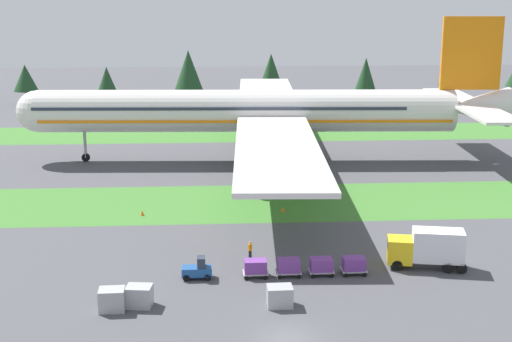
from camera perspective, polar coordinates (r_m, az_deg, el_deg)
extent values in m
plane|color=#47474C|center=(53.41, 2.42, -13.02)|extent=(400.00, 400.00, 0.00)
cube|color=#3D752D|center=(85.87, 0.03, -2.49)|extent=(320.00, 15.95, 0.01)
cube|color=#3D752D|center=(128.54, -1.19, 2.99)|extent=(320.00, 15.95, 0.01)
cylinder|color=silver|center=(105.64, -0.83, 4.76)|extent=(60.68, 9.16, 6.12)
sphere|color=silver|center=(109.96, -16.83, 4.53)|extent=(6.00, 6.00, 6.00)
cone|color=silver|center=(110.57, 16.70, 4.83)|extent=(10.60, 6.33, 5.82)
cube|color=orange|center=(105.82, -0.82, 4.19)|extent=(59.21, 9.21, 0.36)
cube|color=#283342|center=(105.60, -2.84, 5.16)|extent=(53.32, 8.85, 0.44)
cube|color=silver|center=(82.87, 1.69, 1.81)|extent=(11.61, 40.97, 0.55)
cylinder|color=#A3A3A8|center=(89.19, 0.60, 1.36)|extent=(6.06, 3.66, 3.37)
cube|color=silver|center=(128.86, 0.85, 6.12)|extent=(11.61, 40.97, 0.55)
cylinder|color=#A3A3A8|center=(123.11, 0.25, 4.82)|extent=(6.06, 3.66, 3.37)
cube|color=silver|center=(101.62, 17.83, 4.26)|extent=(6.10, 14.99, 0.39)
cube|color=silver|center=(119.03, 15.08, 5.76)|extent=(6.10, 14.99, 0.39)
cube|color=orange|center=(109.48, 16.61, 8.87)|extent=(8.65, 1.09, 10.41)
cylinder|color=#A3A3A8|center=(108.98, -13.33, 2.58)|extent=(0.44, 0.44, 5.98)
cylinder|color=black|center=(109.58, -13.25, 1.05)|extent=(1.22, 0.48, 1.20)
cylinder|color=#A3A3A8|center=(102.79, 1.79, 2.36)|extent=(0.44, 0.44, 5.73)
cylinder|color=black|center=(103.40, 1.78, 0.80)|extent=(1.73, 0.68, 1.70)
cylinder|color=#A3A3A8|center=(110.00, 1.63, 3.12)|extent=(0.44, 0.44, 5.73)
cylinder|color=black|center=(110.56, 1.62, 1.66)|extent=(1.73, 0.68, 1.70)
cube|color=#1E4C8E|center=(63.56, -4.68, -7.85)|extent=(2.61, 1.33, 0.77)
cube|color=#283342|center=(63.25, -4.34, -7.15)|extent=(0.71, 1.10, 0.90)
cylinder|color=black|center=(63.21, -5.51, -8.38)|extent=(0.60, 0.21, 0.60)
cylinder|color=black|center=(64.23, -5.49, -8.01)|extent=(0.60, 0.21, 0.60)
cylinder|color=black|center=(63.19, -3.84, -8.35)|extent=(0.60, 0.21, 0.60)
cylinder|color=black|center=(64.21, -3.85, -7.98)|extent=(0.60, 0.21, 0.60)
cube|color=#A3A3A8|center=(63.80, -0.04, -7.99)|extent=(2.22, 1.52, 0.10)
cube|color=#70388E|center=(63.58, -0.04, -7.49)|extent=(1.95, 1.34, 1.10)
cylinder|color=black|center=(63.19, -0.76, -8.41)|extent=(0.40, 0.12, 0.40)
cylinder|color=black|center=(64.47, -0.84, -7.95)|extent=(0.40, 0.12, 0.40)
cylinder|color=black|center=(63.30, 0.77, -8.37)|extent=(0.40, 0.12, 0.40)
cylinder|color=black|center=(64.58, 0.66, -7.91)|extent=(0.40, 0.12, 0.40)
cube|color=#A3A3A8|center=(64.06, 2.57, -7.92)|extent=(2.22, 1.52, 0.10)
cube|color=#70388E|center=(63.84, 2.58, -7.42)|extent=(1.95, 1.34, 1.10)
cylinder|color=black|center=(63.41, 1.88, -8.34)|extent=(0.40, 0.12, 0.40)
cylinder|color=black|center=(64.69, 1.75, -7.88)|extent=(0.40, 0.12, 0.40)
cylinder|color=black|center=(63.60, 3.40, -8.29)|extent=(0.40, 0.12, 0.40)
cylinder|color=black|center=(64.87, 3.24, -7.83)|extent=(0.40, 0.12, 0.40)
cube|color=#A3A3A8|center=(64.45, 5.15, -7.82)|extent=(2.22, 1.52, 0.10)
cube|color=#70388E|center=(64.23, 5.17, -7.33)|extent=(1.95, 1.34, 1.10)
cylinder|color=black|center=(63.77, 4.50, -8.25)|extent=(0.40, 0.12, 0.40)
cylinder|color=black|center=(65.03, 4.32, -7.79)|extent=(0.40, 0.12, 0.40)
cylinder|color=black|center=(64.03, 6.00, -8.19)|extent=(0.40, 0.12, 0.40)
cylinder|color=black|center=(65.29, 5.78, -7.74)|extent=(0.40, 0.12, 0.40)
cube|color=#A3A3A8|center=(64.97, 7.70, -7.72)|extent=(2.22, 1.52, 0.10)
cube|color=#70388E|center=(64.75, 7.72, -7.22)|extent=(1.95, 1.34, 1.10)
cylinder|color=black|center=(64.25, 7.09, -8.14)|extent=(0.40, 0.12, 0.40)
cylinder|color=black|center=(65.51, 6.85, -7.69)|extent=(0.40, 0.12, 0.40)
cylinder|color=black|center=(64.59, 8.55, -8.07)|extent=(0.40, 0.12, 0.40)
cylinder|color=black|center=(65.84, 8.29, -7.63)|extent=(0.40, 0.12, 0.40)
cube|color=yellow|center=(66.99, 11.25, -6.11)|extent=(2.61, 2.69, 2.20)
cube|color=#283342|center=(66.78, 10.35, -5.73)|extent=(0.49, 2.04, 0.97)
cube|color=silver|center=(67.09, 14.14, -5.70)|extent=(4.87, 3.15, 2.80)
cylinder|color=black|center=(66.42, 11.06, -7.29)|extent=(1.00, 0.48, 0.96)
cylinder|color=black|center=(68.29, 10.97, -6.69)|extent=(1.00, 0.48, 0.96)
cylinder|color=black|center=(66.85, 14.91, -7.37)|extent=(1.00, 0.48, 0.96)
cylinder|color=black|center=(68.71, 14.72, -6.77)|extent=(1.00, 0.48, 0.96)
cylinder|color=black|center=(67.00, 15.88, -7.38)|extent=(1.00, 0.48, 0.96)
cylinder|color=black|center=(68.86, 15.66, -6.79)|extent=(1.00, 0.48, 0.96)
cylinder|color=black|center=(68.19, 14.61, -6.98)|extent=(0.18, 0.18, 0.85)
cylinder|color=black|center=(67.99, 14.56, -7.04)|extent=(0.18, 0.18, 0.85)
cylinder|color=orange|center=(67.83, 14.62, -6.42)|extent=(0.36, 0.36, 0.62)
sphere|color=tan|center=(67.68, 14.65, -6.06)|extent=(0.24, 0.24, 0.24)
cylinder|color=orange|center=(68.06, 14.67, -6.39)|extent=(0.10, 0.10, 0.58)
cylinder|color=orange|center=(67.63, 14.58, -6.51)|extent=(0.10, 0.10, 0.58)
cylinder|color=black|center=(67.95, -0.51, -6.58)|extent=(0.18, 0.18, 0.85)
cylinder|color=black|center=(67.77, -0.42, -6.64)|extent=(0.18, 0.18, 0.85)
cylinder|color=orange|center=(67.61, -0.47, -6.03)|extent=(0.36, 0.36, 0.62)
sphere|color=tan|center=(67.45, -0.47, -5.66)|extent=(0.24, 0.24, 0.24)
cylinder|color=orange|center=(67.81, -0.56, -5.99)|extent=(0.10, 0.10, 0.58)
cylinder|color=orange|center=(67.43, -0.37, -6.11)|extent=(0.10, 0.10, 0.58)
cube|color=#A3A3A8|center=(58.37, -11.27, -9.91)|extent=(2.05, 1.66, 1.76)
cube|color=#A3A3A8|center=(58.71, -9.17, -9.71)|extent=(2.19, 1.84, 1.70)
cube|color=#A3A3A8|center=(58.08, 1.88, -9.82)|extent=(2.04, 1.65, 1.64)
cone|color=orange|center=(82.27, 2.13, -3.01)|extent=(0.44, 0.44, 0.62)
cone|color=orange|center=(81.84, -8.94, -3.27)|extent=(0.44, 0.44, 0.61)
cylinder|color=#4C3823|center=(170.05, -17.59, 5.52)|extent=(0.70, 0.70, 2.99)
cone|color=#1E4223|center=(169.52, -17.70, 7.00)|extent=(5.41, 5.41, 5.86)
cylinder|color=#4C3823|center=(167.44, -11.60, 5.68)|extent=(0.70, 0.70, 2.54)
cone|color=#1E4223|center=(166.93, -11.67, 7.08)|extent=(4.37, 4.37, 5.68)
cylinder|color=#4C3823|center=(161.26, -5.29, 5.75)|extent=(0.70, 0.70, 3.38)
cone|color=#1E4223|center=(160.53, -5.34, 7.90)|extent=(6.30, 6.30, 8.78)
cylinder|color=#4C3823|center=(161.30, 1.18, 5.88)|extent=(0.70, 0.70, 3.77)
cone|color=#1E4223|center=(160.61, 1.19, 7.88)|extent=(5.34, 5.34, 7.58)
cylinder|color=#4C3823|center=(165.62, 8.57, 5.74)|extent=(0.70, 0.70, 2.64)
cone|color=#1E4223|center=(164.99, 8.63, 7.50)|extent=(4.92, 4.92, 7.61)
cylinder|color=#4C3823|center=(169.90, 15.12, 5.84)|extent=(0.70, 0.70, 3.94)
cone|color=#1E4223|center=(169.23, 15.24, 7.80)|extent=(6.19, 6.19, 7.79)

